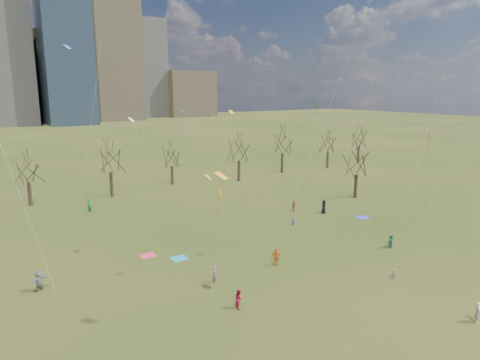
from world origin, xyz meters
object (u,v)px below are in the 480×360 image
blanket_teal (179,258)px  blanket_crimson (148,256)px  person_2 (239,299)px  blanket_navy (362,217)px  person_1 (478,312)px  person_4 (276,257)px

blanket_teal → blanket_crimson: size_ratio=1.00×
blanket_crimson → person_2: person_2 is taller
blanket_navy → blanket_crimson: (-29.76, 2.74, 0.00)m
blanket_navy → person_1: bearing=-120.1°
blanket_crimson → person_1: size_ratio=0.98×
person_1 → person_2: bearing=86.6°
blanket_teal → blanket_navy: 27.25m
blanket_teal → person_1: size_ratio=0.98×
person_1 → person_2: (-14.06, 11.44, 0.01)m
blanket_navy → person_2: person_2 is taller
blanket_crimson → blanket_navy: bearing=-5.3°
person_1 → person_4: size_ratio=0.88×
blanket_teal → person_4: person_4 is taller
person_4 → blanket_crimson: bearing=-0.1°
blanket_teal → person_4: size_ratio=0.86×
blanket_crimson → blanket_teal: bearing=-44.6°
blanket_teal → person_2: size_ratio=0.96×
blanket_navy → blanket_crimson: bearing=174.7°
blanket_crimson → person_4: (9.86, -9.43, 0.91)m
blanket_teal → person_4: (7.35, -6.96, 0.91)m
person_1 → person_2: size_ratio=0.99×
person_2 → person_4: (7.64, 5.09, 0.10)m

